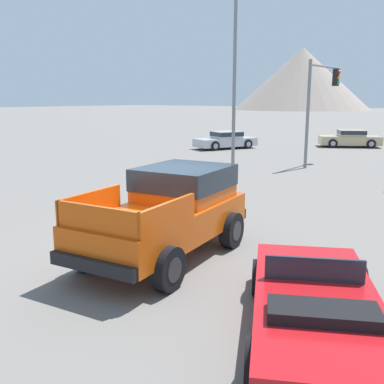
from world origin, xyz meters
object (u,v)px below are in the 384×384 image
(orange_pickup_truck, at_px, (171,207))
(red_convertible_car, at_px, (316,310))
(parked_car_silver, at_px, (226,140))
(traffic_light_crosswalk, at_px, (322,93))
(street_lamp_post, at_px, (235,67))
(parked_car_tan, at_px, (350,138))

(orange_pickup_truck, relative_size, red_convertible_car, 1.07)
(red_convertible_car, height_order, parked_car_silver, parked_car_silver)
(parked_car_silver, height_order, traffic_light_crosswalk, traffic_light_crosswalk)
(street_lamp_post, bearing_deg, orange_pickup_truck, -65.92)
(parked_car_tan, bearing_deg, orange_pickup_truck, 159.73)
(parked_car_silver, relative_size, traffic_light_crosswalk, 0.88)
(orange_pickup_truck, distance_m, red_convertible_car, 4.37)
(parked_car_silver, distance_m, street_lamp_post, 14.03)
(street_lamp_post, bearing_deg, parked_car_tan, 94.11)
(orange_pickup_truck, xyz_separation_m, street_lamp_post, (-3.56, 7.96, 3.59))
(parked_car_tan, bearing_deg, traffic_light_crosswalk, 158.98)
(red_convertible_car, bearing_deg, traffic_light_crosswalk, 83.99)
(traffic_light_crosswalk, bearing_deg, parked_car_tan, 9.97)
(traffic_light_crosswalk, bearing_deg, street_lamp_post, 176.33)
(orange_pickup_truck, distance_m, traffic_light_crosswalk, 16.04)
(parked_car_tan, bearing_deg, red_convertible_car, 167.28)
(orange_pickup_truck, xyz_separation_m, traffic_light_crosswalk, (-3.07, 15.52, 2.66))
(parked_car_silver, bearing_deg, traffic_light_crosswalk, -178.90)
(orange_pickup_truck, height_order, red_convertible_car, orange_pickup_truck)
(parked_car_silver, relative_size, parked_car_tan, 1.03)
(parked_car_tan, bearing_deg, street_lamp_post, 153.12)
(red_convertible_car, distance_m, parked_car_tan, 28.30)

